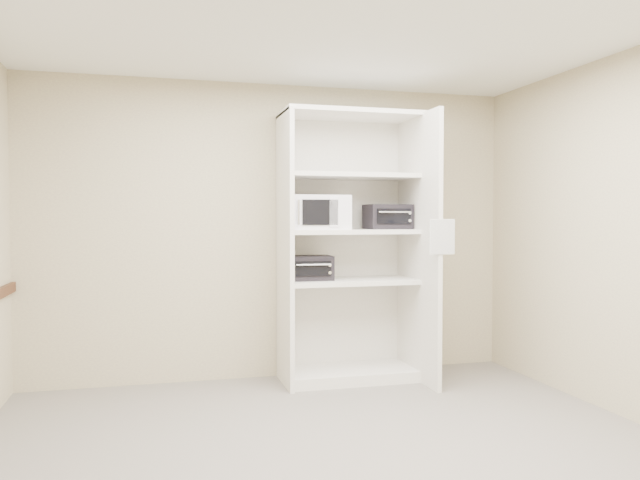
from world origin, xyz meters
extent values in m
cube|color=slate|center=(0.00, 0.00, 0.00)|extent=(4.50, 4.00, 0.01)
cube|color=white|center=(0.00, 0.00, 2.70)|extent=(4.50, 4.00, 0.01)
cube|color=#C6BD90|center=(0.00, 2.00, 1.35)|extent=(4.50, 0.02, 2.70)
cube|color=#C6BD90|center=(0.00, -2.00, 1.35)|extent=(4.50, 0.02, 2.70)
cube|color=white|center=(0.02, 1.68, 1.20)|extent=(0.04, 0.60, 2.40)
cube|color=white|center=(1.22, 1.53, 1.20)|extent=(0.04, 0.90, 2.40)
cube|color=white|center=(0.62, 1.99, 1.20)|extent=(1.24, 0.02, 2.40)
cube|color=white|center=(0.62, 1.70, 0.05)|extent=(1.16, 0.56, 0.10)
cube|color=white|center=(0.62, 1.70, 0.90)|extent=(1.16, 0.56, 0.04)
cube|color=white|center=(0.62, 1.70, 1.35)|extent=(1.16, 0.56, 0.04)
cube|color=white|center=(0.62, 1.70, 1.85)|extent=(1.16, 0.56, 0.04)
cube|color=white|center=(0.62, 1.70, 2.40)|extent=(1.24, 0.60, 0.04)
cube|color=white|center=(0.32, 1.67, 1.52)|extent=(0.52, 0.40, 0.30)
cube|color=black|center=(0.99, 1.71, 1.48)|extent=(0.40, 0.30, 0.23)
cube|color=black|center=(0.25, 1.71, 1.03)|extent=(0.40, 0.31, 0.22)
cube|color=white|center=(1.23, 1.07, 1.32)|extent=(0.23, 0.02, 0.29)
camera|label=1|loc=(-1.09, -3.68, 1.47)|focal=35.00mm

